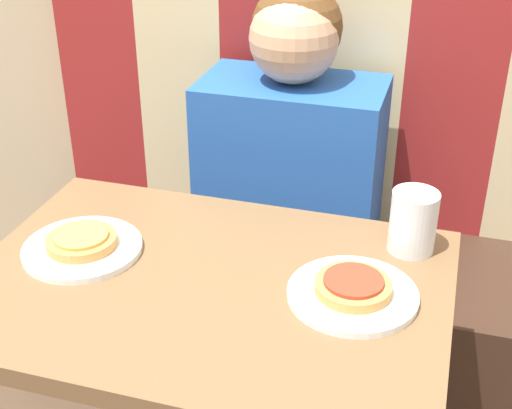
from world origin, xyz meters
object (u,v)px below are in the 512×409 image
pizza_right (353,286)px  drinking_cup (413,222)px  plate_right (353,294)px  pizza_left (81,240)px  plate_left (83,248)px  person (292,133)px

pizza_right → drinking_cup: (0.07, 0.17, 0.03)m
plate_right → drinking_cup: bearing=66.9°
pizza_left → drinking_cup: bearing=17.3°
plate_left → drinking_cup: (0.56, 0.17, 0.05)m
pizza_right → pizza_left: bearing=180.0°
plate_right → pizza_left: pizza_left is taller
plate_left → pizza_left: pizza_left is taller
plate_left → pizza_right: pizza_right is taller
plate_left → pizza_left: bearing=90.0°
pizza_left → drinking_cup: size_ratio=1.10×
plate_left → pizza_left: 0.02m
plate_right → pizza_right: pizza_right is taller
plate_right → pizza_right: bearing=90.0°
pizza_right → drinking_cup: drinking_cup is taller
pizza_left → person: bearing=66.9°
pizza_right → plate_left: bearing=-180.0°
person → pizza_right: size_ratio=5.19×
plate_left → drinking_cup: bearing=17.3°
plate_right → pizza_left: size_ratio=1.70×
plate_left → pizza_right: 0.49m
pizza_left → plate_left: bearing=-90.0°
plate_left → plate_right: (0.49, 0.00, 0.00)m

